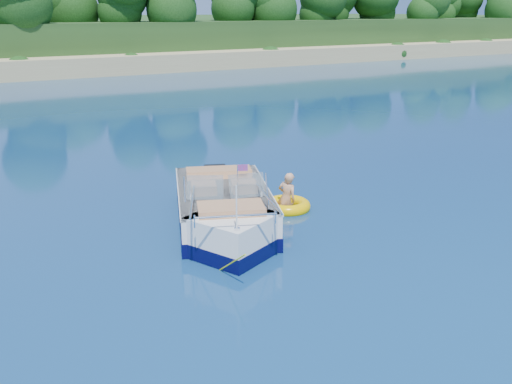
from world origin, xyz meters
TOP-DOWN VIEW (x-y plane):
  - ground at (0.00, 0.00)m, footprint 160.00×160.00m
  - motorboat at (-0.20, 0.38)m, footprint 3.61×5.95m
  - tow_tube at (1.90, 0.84)m, footprint 1.37×1.37m
  - boy at (1.87, 0.87)m, footprint 0.67×0.87m

SIDE VIEW (x-z plane):
  - ground at x=0.00m, z-range 0.00..0.00m
  - boy at x=1.87m, z-range -0.78..0.78m
  - tow_tube at x=1.90m, z-range -0.08..0.25m
  - motorboat at x=-0.20m, z-range -0.64..1.44m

